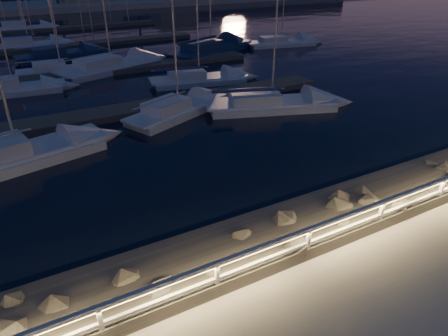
{
  "coord_description": "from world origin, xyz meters",
  "views": [
    {
      "loc": [
        -8.58,
        -6.92,
        7.93
      ],
      "look_at": [
        -2.6,
        4.0,
        1.27
      ],
      "focal_mm": 32.0,
      "sensor_mm": 36.0,
      "label": 1
    }
  ],
  "objects_px": {
    "sailboat_a": "(14,155)",
    "sailboat_l": "(209,48)",
    "sailboat_g": "(109,66)",
    "sailboat_n": "(22,28)",
    "sailboat_h": "(279,42)",
    "sailboat_j": "(27,45)",
    "sailboat_f": "(59,69)",
    "sailboat_b": "(176,109)",
    "sailboat_k": "(58,54)",
    "sailboat_c": "(197,78)",
    "sailboat_e": "(11,88)",
    "sailboat_d": "(268,103)",
    "guard_rail": "(358,217)"
  },
  "relations": [
    {
      "from": "sailboat_c",
      "to": "sailboat_e",
      "type": "bearing_deg",
      "value": 174.17
    },
    {
      "from": "sailboat_k",
      "to": "sailboat_f",
      "type": "bearing_deg",
      "value": -104.54
    },
    {
      "from": "sailboat_d",
      "to": "sailboat_l",
      "type": "relative_size",
      "value": 0.83
    },
    {
      "from": "sailboat_a",
      "to": "sailboat_e",
      "type": "distance_m",
      "value": 11.73
    },
    {
      "from": "sailboat_c",
      "to": "guard_rail",
      "type": "bearing_deg",
      "value": -89.34
    },
    {
      "from": "sailboat_f",
      "to": "sailboat_l",
      "type": "height_order",
      "value": "sailboat_l"
    },
    {
      "from": "sailboat_e",
      "to": "sailboat_h",
      "type": "height_order",
      "value": "sailboat_h"
    },
    {
      "from": "sailboat_d",
      "to": "sailboat_h",
      "type": "xyz_separation_m",
      "value": [
        12.2,
        15.75,
        -0.02
      ]
    },
    {
      "from": "sailboat_g",
      "to": "sailboat_j",
      "type": "bearing_deg",
      "value": 92.7
    },
    {
      "from": "sailboat_a",
      "to": "sailboat_c",
      "type": "distance_m",
      "value": 15.12
    },
    {
      "from": "sailboat_d",
      "to": "sailboat_l",
      "type": "bearing_deg",
      "value": 95.33
    },
    {
      "from": "sailboat_c",
      "to": "sailboat_j",
      "type": "bearing_deg",
      "value": 128.21
    },
    {
      "from": "sailboat_h",
      "to": "sailboat_j",
      "type": "distance_m",
      "value": 26.07
    },
    {
      "from": "sailboat_n",
      "to": "sailboat_k",
      "type": "bearing_deg",
      "value": -81.87
    },
    {
      "from": "sailboat_c",
      "to": "sailboat_n",
      "type": "relative_size",
      "value": 0.96
    },
    {
      "from": "sailboat_a",
      "to": "sailboat_k",
      "type": "relative_size",
      "value": 1.04
    },
    {
      "from": "sailboat_c",
      "to": "sailboat_h",
      "type": "bearing_deg",
      "value": 43.48
    },
    {
      "from": "sailboat_a",
      "to": "sailboat_n",
      "type": "xyz_separation_m",
      "value": [
        3.47,
        39.38,
        -0.04
      ]
    },
    {
      "from": "sailboat_b",
      "to": "sailboat_h",
      "type": "xyz_separation_m",
      "value": [
        17.67,
        14.04,
        -0.03
      ]
    },
    {
      "from": "sailboat_g",
      "to": "sailboat_n",
      "type": "relative_size",
      "value": 1.2
    },
    {
      "from": "sailboat_f",
      "to": "sailboat_h",
      "type": "xyz_separation_m",
      "value": [
        22.3,
        0.83,
        -0.01
      ]
    },
    {
      "from": "sailboat_e",
      "to": "sailboat_k",
      "type": "relative_size",
      "value": 0.86
    },
    {
      "from": "guard_rail",
      "to": "sailboat_h",
      "type": "distance_m",
      "value": 33.37
    },
    {
      "from": "guard_rail",
      "to": "sailboat_n",
      "type": "height_order",
      "value": "sailboat_n"
    },
    {
      "from": "sailboat_g",
      "to": "sailboat_n",
      "type": "distance_m",
      "value": 25.23
    },
    {
      "from": "sailboat_a",
      "to": "sailboat_e",
      "type": "bearing_deg",
      "value": 74.51
    },
    {
      "from": "guard_rail",
      "to": "sailboat_e",
      "type": "xyz_separation_m",
      "value": [
        -8.51,
        23.67,
        -0.95
      ]
    },
    {
      "from": "sailboat_a",
      "to": "sailboat_l",
      "type": "height_order",
      "value": "sailboat_l"
    },
    {
      "from": "sailboat_c",
      "to": "sailboat_g",
      "type": "height_order",
      "value": "sailboat_g"
    },
    {
      "from": "sailboat_g",
      "to": "sailboat_k",
      "type": "bearing_deg",
      "value": 94.45
    },
    {
      "from": "sailboat_f",
      "to": "sailboat_b",
      "type": "bearing_deg",
      "value": -66.53
    },
    {
      "from": "sailboat_f",
      "to": "sailboat_j",
      "type": "height_order",
      "value": "sailboat_j"
    },
    {
      "from": "sailboat_h",
      "to": "sailboat_n",
      "type": "xyz_separation_m",
      "value": [
        -23.15,
        22.94,
        0.04
      ]
    },
    {
      "from": "sailboat_b",
      "to": "sailboat_f",
      "type": "xyz_separation_m",
      "value": [
        -4.64,
        13.21,
        -0.02
      ]
    },
    {
      "from": "sailboat_g",
      "to": "sailboat_k",
      "type": "xyz_separation_m",
      "value": [
        -2.95,
        6.93,
        -0.05
      ]
    },
    {
      "from": "sailboat_d",
      "to": "sailboat_j",
      "type": "relative_size",
      "value": 1.06
    },
    {
      "from": "sailboat_l",
      "to": "sailboat_c",
      "type": "bearing_deg",
      "value": -144.87
    },
    {
      "from": "sailboat_j",
      "to": "sailboat_k",
      "type": "relative_size",
      "value": 1.01
    },
    {
      "from": "sailboat_c",
      "to": "sailboat_e",
      "type": "xyz_separation_m",
      "value": [
        -12.3,
        3.84,
        0.02
      ]
    },
    {
      "from": "sailboat_f",
      "to": "sailboat_e",
      "type": "bearing_deg",
      "value": -129.54
    },
    {
      "from": "sailboat_b",
      "to": "sailboat_k",
      "type": "height_order",
      "value": "sailboat_k"
    },
    {
      "from": "sailboat_e",
      "to": "sailboat_l",
      "type": "relative_size",
      "value": 0.67
    },
    {
      "from": "sailboat_f",
      "to": "sailboat_h",
      "type": "bearing_deg",
      "value": 6.26
    },
    {
      "from": "sailboat_k",
      "to": "guard_rail",
      "type": "bearing_deg",
      "value": -90.0
    },
    {
      "from": "sailboat_j",
      "to": "sailboat_d",
      "type": "bearing_deg",
      "value": -62.67
    },
    {
      "from": "sailboat_g",
      "to": "sailboat_j",
      "type": "xyz_separation_m",
      "value": [
        -5.05,
        12.94,
        -0.02
      ]
    },
    {
      "from": "sailboat_k",
      "to": "sailboat_h",
      "type": "bearing_deg",
      "value": -20.06
    },
    {
      "from": "guard_rail",
      "to": "sailboat_e",
      "type": "height_order",
      "value": "sailboat_e"
    },
    {
      "from": "sailboat_a",
      "to": "sailboat_c",
      "type": "bearing_deg",
      "value": 18.86
    },
    {
      "from": "sailboat_f",
      "to": "guard_rail",
      "type": "bearing_deg",
      "value": -76.02
    }
  ]
}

